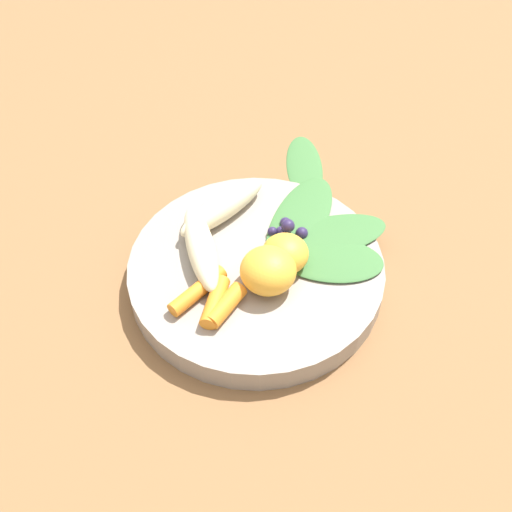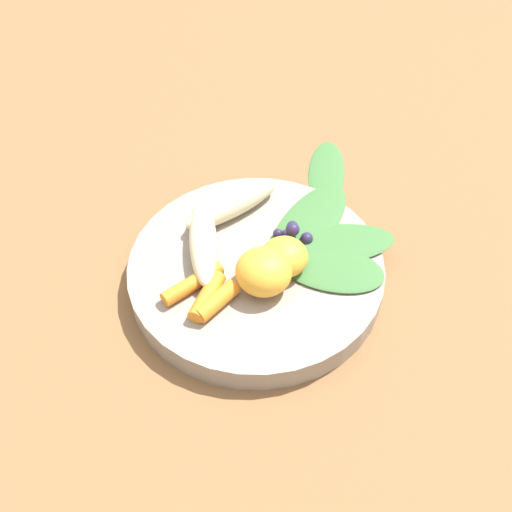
{
  "view_description": "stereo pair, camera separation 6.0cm",
  "coord_description": "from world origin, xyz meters",
  "px_view_note": "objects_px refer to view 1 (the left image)",
  "views": [
    {
      "loc": [
        -0.27,
        0.29,
        0.48
      ],
      "look_at": [
        0.0,
        0.0,
        0.04
      ],
      "focal_mm": 43.31,
      "sensor_mm": 36.0,
      "label": 1
    },
    {
      "loc": [
        -0.31,
        0.24,
        0.48
      ],
      "look_at": [
        0.0,
        0.0,
        0.04
      ],
      "focal_mm": 43.31,
      "sensor_mm": 36.0,
      "label": 2
    }
  ],
  "objects_px": {
    "bowl": "(256,272)",
    "banana_peeled_left": "(201,248)",
    "kale_leaf_stray": "(304,165)",
    "orange_segment_near": "(285,254)",
    "banana_peeled_right": "(223,207)"
  },
  "relations": [
    {
      "from": "banana_peeled_left",
      "to": "banana_peeled_right",
      "type": "xyz_separation_m",
      "value": [
        0.03,
        -0.05,
        0.0
      ]
    },
    {
      "from": "bowl",
      "to": "kale_leaf_stray",
      "type": "bearing_deg",
      "value": -64.63
    },
    {
      "from": "banana_peeled_left",
      "to": "orange_segment_near",
      "type": "bearing_deg",
      "value": 68.32
    },
    {
      "from": "orange_segment_near",
      "to": "kale_leaf_stray",
      "type": "height_order",
      "value": "orange_segment_near"
    },
    {
      "from": "bowl",
      "to": "banana_peeled_left",
      "type": "height_order",
      "value": "banana_peeled_left"
    },
    {
      "from": "banana_peeled_left",
      "to": "bowl",
      "type": "bearing_deg",
      "value": 67.63
    },
    {
      "from": "banana_peeled_left",
      "to": "orange_segment_near",
      "type": "relative_size",
      "value": 2.49
    },
    {
      "from": "bowl",
      "to": "kale_leaf_stray",
      "type": "relative_size",
      "value": 2.12
    },
    {
      "from": "banana_peeled_right",
      "to": "kale_leaf_stray",
      "type": "bearing_deg",
      "value": -174.84
    },
    {
      "from": "banana_peeled_left",
      "to": "banana_peeled_right",
      "type": "distance_m",
      "value": 0.06
    },
    {
      "from": "banana_peeled_right",
      "to": "kale_leaf_stray",
      "type": "xyz_separation_m",
      "value": [
        0.01,
        -0.14,
        -0.04
      ]
    },
    {
      "from": "banana_peeled_left",
      "to": "banana_peeled_right",
      "type": "bearing_deg",
      "value": 147.31
    },
    {
      "from": "bowl",
      "to": "banana_peeled_left",
      "type": "distance_m",
      "value": 0.06
    },
    {
      "from": "banana_peeled_right",
      "to": "orange_segment_near",
      "type": "xyz_separation_m",
      "value": [
        -0.09,
        0.01,
        0.0
      ]
    },
    {
      "from": "banana_peeled_left",
      "to": "banana_peeled_right",
      "type": "height_order",
      "value": "same"
    }
  ]
}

